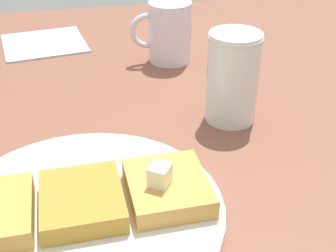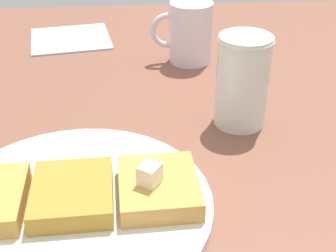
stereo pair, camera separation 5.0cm
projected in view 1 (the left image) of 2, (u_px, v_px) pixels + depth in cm
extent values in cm
cube|color=brown|center=(162.00, 155.00, 55.01)|extent=(111.23, 111.23, 2.24)
cylinder|color=silver|center=(84.00, 214.00, 43.77)|extent=(26.57, 26.57, 1.17)
torus|color=navy|center=(83.00, 212.00, 43.67)|extent=(26.57, 26.57, 0.80)
cube|color=tan|center=(168.00, 188.00, 44.57)|extent=(7.81, 8.83, 1.99)
cube|color=#B28531|center=(82.00, 201.00, 42.95)|extent=(7.81, 8.83, 1.99)
cube|color=#F1EBC5|center=(160.00, 175.00, 43.00)|extent=(2.59, 2.64, 1.98)
cylinder|color=#5C2709|center=(231.00, 92.00, 58.18)|extent=(5.86, 5.86, 7.40)
cylinder|color=silver|center=(233.00, 78.00, 57.14)|extent=(6.37, 6.37, 11.43)
torus|color=silver|center=(236.00, 37.00, 54.40)|extent=(6.62, 6.62, 0.50)
cube|color=#AEC5E2|center=(44.00, 43.00, 82.00)|extent=(15.69, 15.23, 0.30)
cylinder|color=silver|center=(170.00, 32.00, 73.59)|extent=(6.69, 6.69, 9.54)
torus|color=silver|center=(148.00, 31.00, 72.74)|extent=(5.67, 0.90, 5.67)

